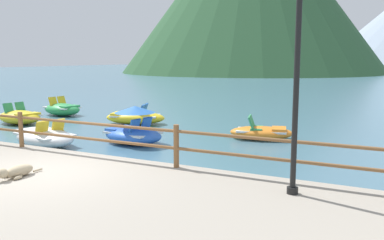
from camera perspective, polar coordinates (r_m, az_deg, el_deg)
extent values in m
plane|color=#477084|center=(46.79, 18.29, 4.70)|extent=(200.00, 200.00, 0.00)
cylinder|color=brown|center=(12.06, -22.47, -1.22)|extent=(0.12, 0.12, 0.95)
cylinder|color=brown|center=(9.07, -2.17, -3.61)|extent=(0.12, 0.12, 0.95)
cylinder|color=brown|center=(10.34, -13.85, -0.47)|extent=(23.80, 0.07, 0.07)
cylinder|color=brown|center=(10.41, -13.77, -2.54)|extent=(23.80, 0.07, 0.07)
cylinder|color=black|center=(7.30, 14.18, 5.37)|extent=(0.10, 0.10, 4.02)
cylinder|color=black|center=(7.65, 13.64, -9.38)|extent=(0.20, 0.20, 0.12)
ellipsoid|color=tan|center=(9.14, -22.66, -6.46)|extent=(0.29, 0.65, 0.24)
sphere|color=tan|center=(8.91, -24.59, -6.69)|extent=(0.20, 0.20, 0.20)
cylinder|color=tan|center=(9.39, -20.46, -6.46)|extent=(0.05, 0.22, 0.04)
ellipsoid|color=tan|center=(9.20, -24.04, -6.98)|extent=(0.08, 0.20, 0.07)
ellipsoid|color=tan|center=(8.95, -22.79, -7.32)|extent=(0.08, 0.20, 0.07)
ellipsoid|color=yellow|center=(17.71, -7.79, 0.30)|extent=(2.78, 1.94, 0.54)
cube|color=silver|center=(17.70, -7.80, 0.60)|extent=(2.18, 1.56, 0.06)
cube|color=blue|center=(17.87, -7.00, 0.92)|extent=(0.50, 0.50, 0.08)
cube|color=blue|center=(17.80, -6.45, 1.61)|extent=(0.32, 0.44, 0.43)
cube|color=blue|center=(17.40, -7.44, 0.71)|extent=(0.50, 0.50, 0.08)
cube|color=blue|center=(17.33, -6.88, 1.42)|extent=(0.32, 0.44, 0.43)
cube|color=yellow|center=(17.90, -9.93, 0.84)|extent=(0.79, 0.99, 0.12)
ellipsoid|color=white|center=(14.02, -19.60, -2.26)|extent=(2.75, 1.96, 0.55)
cube|color=silver|center=(14.00, -19.62, -1.87)|extent=(2.16, 1.58, 0.06)
cube|color=yellow|center=(13.97, -18.27, -1.54)|extent=(0.49, 0.49, 0.08)
cube|color=yellow|center=(13.78, -17.93, -0.73)|extent=(0.30, 0.44, 0.43)
cube|color=yellow|center=(13.69, -20.26, -1.83)|extent=(0.49, 0.49, 0.08)
cube|color=yellow|center=(13.50, -19.94, -1.01)|extent=(0.30, 0.44, 0.43)
cube|color=white|center=(14.58, -20.97, -1.30)|extent=(0.77, 1.08, 0.12)
ellipsoid|color=yellow|center=(19.08, -22.63, 0.36)|extent=(2.35, 1.67, 0.57)
cube|color=silver|center=(19.07, -22.65, 0.65)|extent=(1.84, 1.36, 0.06)
cube|color=#339956|center=(19.05, -23.61, 0.80)|extent=(0.45, 0.45, 0.08)
cube|color=#339956|center=(19.18, -23.93, 1.49)|extent=(0.26, 0.43, 0.43)
cube|color=#339956|center=(19.34, -22.24, 0.99)|extent=(0.45, 0.45, 0.08)
cube|color=#339956|center=(19.47, -22.56, 1.67)|extent=(0.26, 0.43, 0.43)
cube|color=yellow|center=(18.56, -21.67, 0.70)|extent=(0.61, 1.02, 0.12)
ellipsoid|color=orange|center=(14.53, 9.51, -1.74)|extent=(2.37, 1.63, 0.44)
cube|color=silver|center=(14.51, 9.52, -1.44)|extent=(1.86, 1.31, 0.06)
cube|color=#339956|center=(14.29, 8.83, -1.29)|extent=(0.49, 0.49, 0.08)
cube|color=#339956|center=(14.26, 8.13, -0.40)|extent=(0.30, 0.44, 0.43)
cube|color=#339956|center=(14.73, 8.93, -1.00)|extent=(0.49, 0.49, 0.08)
cube|color=#339956|center=(14.71, 8.25, -0.13)|extent=(0.30, 0.44, 0.43)
cube|color=orange|center=(14.49, 11.87, -1.28)|extent=(0.66, 0.88, 0.12)
ellipsoid|color=green|center=(21.18, -17.43, 1.40)|extent=(2.27, 1.57, 0.59)
cube|color=silver|center=(21.17, -17.45, 1.68)|extent=(1.78, 1.28, 0.06)
cube|color=yellow|center=(21.14, -18.26, 1.83)|extent=(0.46, 0.46, 0.08)
cube|color=yellow|center=(21.26, -18.58, 2.44)|extent=(0.26, 0.43, 0.43)
cube|color=yellow|center=(21.44, -17.17, 1.97)|extent=(0.46, 0.46, 0.08)
cube|color=yellow|center=(21.56, -17.49, 2.57)|extent=(0.26, 0.43, 0.43)
cube|color=green|center=(20.71, -16.48, 1.75)|extent=(0.59, 0.95, 0.12)
ellipsoid|color=blue|center=(13.73, -8.10, -2.09)|extent=(2.34, 1.72, 0.54)
cube|color=silver|center=(13.71, -8.11, -1.70)|extent=(1.83, 1.40, 0.06)
cube|color=blue|center=(13.79, -6.83, -1.32)|extent=(0.46, 0.46, 0.08)
cube|color=blue|center=(13.64, -6.29, -0.49)|extent=(0.27, 0.43, 0.43)
cube|color=blue|center=(13.39, -8.44, -1.65)|extent=(0.46, 0.46, 0.08)
cube|color=blue|center=(13.23, -7.91, -0.79)|extent=(0.27, 0.43, 0.43)
cube|color=blue|center=(14.11, -9.83, -1.20)|extent=(0.62, 1.04, 0.12)
cone|color=blue|center=(13.53, -7.85, 1.46)|extent=(1.52, 1.52, 0.22)
cone|color=#2D5633|center=(86.25, 15.94, 13.06)|extent=(27.37, 27.37, 20.11)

